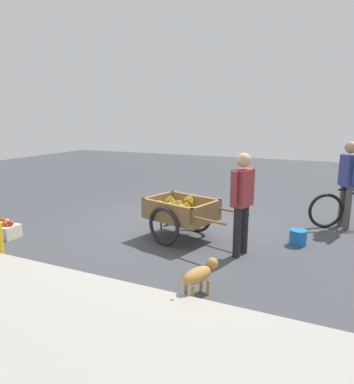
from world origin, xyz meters
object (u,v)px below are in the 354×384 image
at_px(vendor_person, 242,196).
at_px(apple_crate, 6,230).
at_px(cyclist_person, 348,177).
at_px(plastic_bucket, 298,237).
at_px(fruit_cart, 181,213).
at_px(dog, 200,274).
at_px(bicycle, 353,209).

height_order(vendor_person, apple_crate, vendor_person).
distance_m(vendor_person, cyclist_person, 2.54).
height_order(plastic_bucket, apple_crate, apple_crate).
bearing_deg(vendor_person, plastic_bucket, -132.57).
relative_size(vendor_person, apple_crate, 3.50).
height_order(fruit_cart, cyclist_person, cyclist_person).
relative_size(fruit_cart, apple_crate, 4.08).
distance_m(fruit_cart, vendor_person, 1.24).
bearing_deg(vendor_person, fruit_cart, -15.97).
distance_m(dog, apple_crate, 3.80).
xyz_separation_m(vendor_person, dog, (0.13, 1.39, -0.64)).
xyz_separation_m(fruit_cart, plastic_bucket, (-1.85, -0.50, -0.32)).
bearing_deg(plastic_bucket, dog, 68.32).
xyz_separation_m(bicycle, dog, (1.70, 3.55, -0.08)).
height_order(dog, apple_crate, dog).
bearing_deg(vendor_person, cyclist_person, -124.43).
bearing_deg(cyclist_person, plastic_bucket, 61.78).
bearing_deg(cyclist_person, bicycle, -154.18).
distance_m(dog, plastic_bucket, 2.38).
relative_size(dog, apple_crate, 1.46).
bearing_deg(fruit_cart, apple_crate, 23.44).
bearing_deg(dog, vendor_person, -95.21).
relative_size(cyclist_person, apple_crate, 3.66).
distance_m(vendor_person, apple_crate, 4.07).
xyz_separation_m(fruit_cart, apple_crate, (2.78, 1.21, -0.31)).
bearing_deg(plastic_bucket, apple_crate, 20.22).
xyz_separation_m(vendor_person, apple_crate, (3.89, 0.89, -0.79)).
height_order(fruit_cart, vendor_person, vendor_person).
height_order(bicycle, dog, bicycle).
distance_m(plastic_bucket, apple_crate, 4.94).
bearing_deg(apple_crate, plastic_bucket, -159.78).
relative_size(cyclist_person, plastic_bucket, 5.92).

